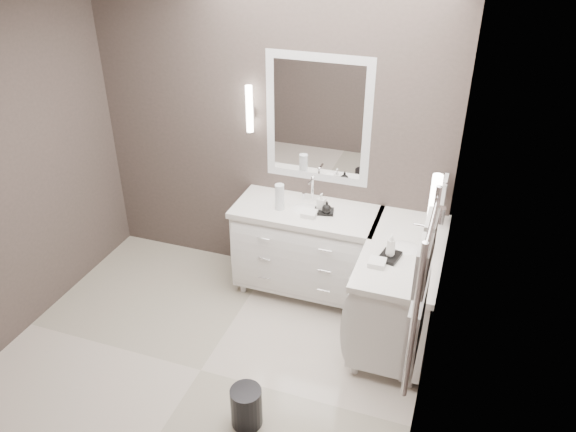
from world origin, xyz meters
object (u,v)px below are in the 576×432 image
(vanity_right, at_px, (399,286))
(towel_ladder, at_px, (419,299))
(waste_bin, at_px, (246,407))
(vanity_back, at_px, (306,245))

(vanity_right, xyz_separation_m, towel_ladder, (0.23, -1.30, 0.91))
(towel_ladder, height_order, waste_bin, towel_ladder)
(vanity_back, height_order, waste_bin, vanity_back)
(vanity_back, height_order, vanity_right, same)
(vanity_back, height_order, towel_ladder, towel_ladder)
(vanity_right, distance_m, waste_bin, 1.51)
(vanity_right, bearing_deg, towel_ladder, -80.16)
(waste_bin, bearing_deg, towel_ladder, -3.84)
(towel_ladder, distance_m, waste_bin, 1.61)
(vanity_right, height_order, towel_ladder, towel_ladder)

